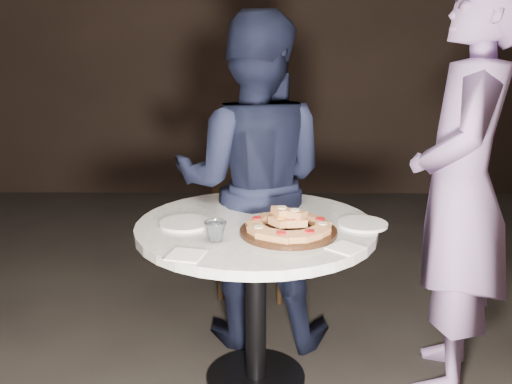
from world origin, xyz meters
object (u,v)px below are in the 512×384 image
Objects in this scene: table at (256,254)px; chair_far at (252,216)px; water_glass at (216,231)px; serving_board at (288,231)px; diner_teal at (461,191)px; focaccia_pile at (289,223)px; diner_navy at (253,183)px.

chair_far is (-0.03, 0.94, -0.12)m from table.
table is at bearing 99.78° from chair_far.
chair_far reaches higher than water_glass.
chair_far is at bearing 83.78° from water_glass.
serving_board is 0.32m from water_glass.
chair_far is 1.37m from diner_teal.
serving_board is at bearing -76.33° from focaccia_pile.
serving_board is 0.61m from diner_navy.
serving_board is at bearing -60.35° from diner_teal.
diner_teal reaches higher than chair_far.
diner_teal is at bearing 161.11° from diner_navy.
table is at bearing 54.94° from water_glass.
focaccia_pile reaches higher than water_glass.
diner_teal is at bearing 11.86° from serving_board.
focaccia_pile reaches higher than table.
diner_teal reaches higher than serving_board.
water_glass is at bearing -162.25° from focaccia_pile.
diner_navy is (-0.16, 0.59, 0.02)m from focaccia_pile.
focaccia_pile is at bearing 111.05° from diner_navy.
serving_board is 1.12m from chair_far.
water_glass is (-0.30, -0.10, -0.00)m from focaccia_pile.
serving_board is 0.44× the size of chair_far.
diner_navy reaches higher than water_glass.
water_glass reaches higher than table.
serving_board is at bearing -44.00° from table.
serving_board is at bearing 17.73° from water_glass.
focaccia_pile is 0.40× the size of chair_far.
chair_far is (-0.17, 1.07, -0.31)m from focaccia_pile.
table is 13.82× the size of water_glass.
diner_navy is (0.14, 0.68, 0.02)m from water_glass.
chair_far reaches higher than focaccia_pile.
water_glass is at bearing -162.27° from serving_board.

